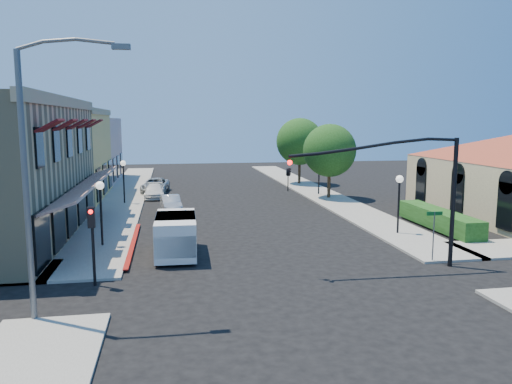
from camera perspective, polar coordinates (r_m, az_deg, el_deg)
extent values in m
plane|color=black|center=(20.96, 4.08, -10.69)|extent=(120.00, 120.00, 0.00)
cube|color=gray|center=(46.88, -14.59, -0.30)|extent=(3.50, 50.00, 0.12)
cube|color=gray|center=(48.65, 6.41, 0.22)|extent=(3.50, 50.00, 0.12)
cube|color=maroon|center=(28.13, -13.87, -5.98)|extent=(0.25, 10.00, 0.06)
cube|color=tan|center=(30.80, -21.07, 9.56)|extent=(0.50, 18.20, 0.60)
cube|color=#561416|center=(30.83, -18.71, 0.82)|extent=(1.75, 17.00, 0.67)
cube|color=#511014|center=(23.78, -22.48, 7.03)|extent=(1.02, 1.50, 0.60)
cube|color=#511014|center=(27.11, -20.93, 7.18)|extent=(1.02, 1.50, 0.60)
cube|color=#511014|center=(30.46, -19.72, 7.30)|extent=(1.02, 1.50, 0.60)
cube|color=#511014|center=(33.82, -18.75, 7.39)|extent=(1.02, 1.50, 0.60)
cube|color=#511014|center=(37.18, -17.96, 7.46)|extent=(1.02, 1.50, 0.60)
cube|color=black|center=(23.97, -23.25, -4.95)|extent=(0.12, 2.60, 2.60)
cube|color=black|center=(27.22, -21.63, -3.35)|extent=(0.12, 2.60, 2.60)
cube|color=black|center=(30.50, -20.36, -2.09)|extent=(0.12, 2.60, 2.60)
cube|color=black|center=(33.80, -19.33, -1.08)|extent=(0.12, 2.60, 2.60)
cube|color=black|center=(37.12, -18.49, -0.24)|extent=(0.12, 2.60, 2.60)
cube|color=tan|center=(46.56, -23.18, 3.88)|extent=(10.00, 12.00, 7.60)
cube|color=#C49994|center=(58.30, -20.49, 4.47)|extent=(10.00, 12.00, 7.00)
cube|color=black|center=(32.55, 26.62, -1.47)|extent=(0.12, 1.40, 2.80)
cube|color=black|center=(36.63, 22.00, -0.21)|extent=(0.12, 1.40, 2.80)
cube|color=black|center=(40.91, 18.32, 0.80)|extent=(0.12, 1.40, 2.80)
cube|color=#193D11|center=(33.42, 20.07, -4.01)|extent=(1.40, 8.00, 1.10)
cylinder|color=#322214|center=(43.81, 8.33, 0.60)|extent=(0.28, 0.28, 2.10)
sphere|color=#193D11|center=(43.51, 8.41, 4.72)|extent=(4.56, 4.56, 4.56)
cylinder|color=#322214|center=(53.32, 4.98, 2.10)|extent=(0.28, 0.28, 2.27)
sphere|color=#193D11|center=(53.06, 5.02, 5.77)|extent=(4.94, 4.94, 4.94)
cylinder|color=black|center=(24.68, 21.61, -1.19)|extent=(0.20, 0.20, 6.00)
cylinder|color=black|center=(22.61, 13.47, 4.99)|extent=(7.80, 0.14, 0.14)
imported|color=black|center=(21.44, 3.76, 2.62)|extent=(0.20, 0.16, 1.00)
sphere|color=#FF0C0C|center=(21.23, 3.88, 3.38)|extent=(0.22, 0.22, 0.22)
cylinder|color=black|center=(21.62, -18.09, -6.35)|extent=(0.12, 0.12, 3.00)
cube|color=black|center=(21.18, -18.31, -2.78)|extent=(0.28, 0.22, 0.85)
sphere|color=#FF0C0C|center=(21.01, -18.39, -2.17)|extent=(0.18, 0.18, 0.18)
cylinder|color=#595B5E|center=(17.99, -24.80, 0.16)|extent=(0.20, 0.20, 9.00)
cylinder|color=#595B5E|center=(17.69, -20.88, 15.71)|extent=(3.00, 0.12, 0.12)
cube|color=#595B5E|center=(17.45, -15.17, 15.73)|extent=(0.60, 0.25, 0.18)
cylinder|color=#595B5E|center=(25.34, 19.61, -4.88)|extent=(0.06, 0.06, 2.50)
cube|color=#0C591E|center=(25.12, 19.74, -2.33)|extent=(0.80, 0.04, 0.18)
cylinder|color=black|center=(27.96, -17.26, -2.85)|extent=(0.12, 0.12, 3.20)
sphere|color=white|center=(27.68, -17.41, 0.71)|extent=(0.44, 0.44, 0.44)
cylinder|color=black|center=(41.71, -14.86, 0.80)|extent=(0.12, 0.12, 3.20)
sphere|color=white|center=(41.53, -14.95, 3.19)|extent=(0.44, 0.44, 0.44)
cylinder|color=black|center=(30.77, 15.97, -1.81)|extent=(0.12, 0.12, 3.20)
sphere|color=white|center=(30.52, 16.10, 1.43)|extent=(0.44, 0.44, 0.44)
cylinder|color=black|center=(45.54, 7.20, 1.61)|extent=(0.12, 0.12, 3.20)
sphere|color=white|center=(45.37, 7.24, 3.81)|extent=(0.44, 0.44, 0.44)
cube|color=silver|center=(25.51, -9.15, -4.80)|extent=(2.09, 4.59, 1.86)
cube|color=silver|center=(23.63, -9.20, -6.11)|extent=(1.92, 0.67, 1.03)
cube|color=black|center=(23.86, -9.22, -4.70)|extent=(1.76, 0.15, 0.93)
cube|color=black|center=(25.72, -9.16, -3.64)|extent=(2.06, 2.74, 0.93)
cylinder|color=black|center=(24.23, -11.25, -7.37)|extent=(0.28, 0.69, 0.68)
cylinder|color=black|center=(27.22, -10.92, -5.63)|extent=(0.28, 0.69, 0.68)
cylinder|color=black|center=(24.19, -7.06, -7.30)|extent=(0.28, 0.69, 0.68)
cylinder|color=black|center=(27.19, -7.21, -5.56)|extent=(0.28, 0.69, 0.68)
imported|color=black|center=(25.99, -9.56, -5.82)|extent=(1.29, 3.14, 1.07)
imported|color=#B1B3B6|center=(37.69, -9.71, -1.32)|extent=(1.71, 3.88, 1.24)
imported|color=silver|center=(44.68, -11.55, 0.09)|extent=(1.71, 4.14, 1.20)
imported|color=#A7AAAC|center=(48.01, -11.45, 0.74)|extent=(2.83, 5.11, 1.35)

